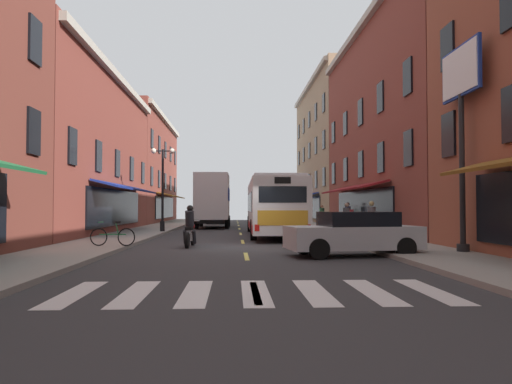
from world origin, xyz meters
name	(u,v)px	position (x,y,z in m)	size (l,w,h in m)	color
ground_plane	(244,249)	(0.00, 0.00, -0.05)	(34.80, 80.00, 0.10)	#333335
lane_centre_dashes	(244,248)	(0.00, -0.25, 0.00)	(0.14, 73.90, 0.01)	#DBCC4C
crosswalk_near	(255,292)	(0.00, -10.00, 0.00)	(7.10, 2.80, 0.01)	silver
sidewalk_left	(92,246)	(-5.90, 0.00, 0.07)	(3.00, 80.00, 0.14)	gray
sidewalk_right	(392,245)	(5.90, 0.00, 0.07)	(3.00, 80.00, 0.14)	gray
billboard_sign	(461,97)	(7.05, -3.62, 5.20)	(0.40, 2.53, 6.75)	black
transit_bus	(273,206)	(1.75, 7.60, 1.63)	(2.75, 12.35, 3.09)	white
box_truck	(213,201)	(-1.98, 17.55, 2.06)	(2.55, 7.01, 4.01)	white
sedan_near	(218,216)	(-1.96, 27.51, 0.70)	(2.00, 4.75, 1.37)	#144723
sedan_mid	(354,233)	(3.47, -3.58, 0.73)	(4.42, 2.34, 1.43)	silver
motorcycle_rider	(190,229)	(-2.14, 0.22, 0.71)	(0.62, 2.07, 1.66)	black
bicycle_near	(113,236)	(-4.90, -0.87, 0.50)	(1.71, 0.48, 0.91)	black
pedestrian_near	(347,219)	(5.19, 4.52, 1.01)	(0.53, 0.42, 1.66)	navy
pedestrian_mid	(348,216)	(6.80, 11.06, 1.04)	(0.36, 0.36, 1.74)	maroon
pedestrian_far	(372,220)	(5.69, 2.05, 1.02)	(0.36, 0.36, 1.70)	maroon
pedestrian_rear	(322,216)	(6.04, 15.94, 0.96)	(0.36, 0.36, 1.60)	#66387F
street_lamp_twin	(163,185)	(-4.66, 9.91, 2.90)	(1.42, 0.32, 4.96)	black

